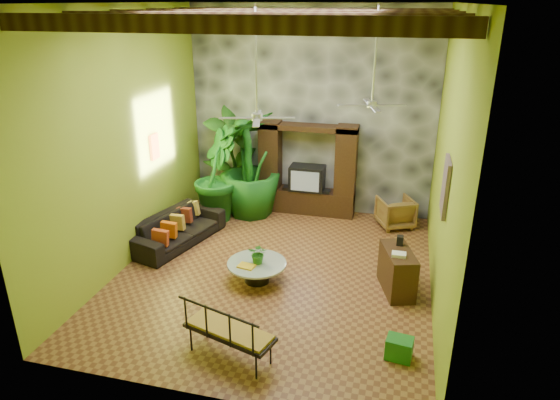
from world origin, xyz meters
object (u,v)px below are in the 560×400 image
(wicker_armchair, at_px, (395,212))
(green_bin, at_px, (399,348))
(entertainment_center, at_px, (307,176))
(sofa, at_px, (178,228))
(tall_plant_c, at_px, (250,164))
(tall_plant_a, at_px, (233,158))
(tall_plant_b, at_px, (216,175))
(coffee_table, at_px, (257,269))
(iron_bench, at_px, (227,330))
(side_console, at_px, (397,271))
(ceiling_fan_back, at_px, (373,94))
(ceiling_fan_front, at_px, (257,105))

(wicker_armchair, height_order, green_bin, wicker_armchair)
(entertainment_center, height_order, sofa, entertainment_center)
(tall_plant_c, distance_m, green_bin, 6.17)
(tall_plant_a, xyz_separation_m, tall_plant_b, (-0.14, -0.86, -0.18))
(coffee_table, xyz_separation_m, iron_bench, (0.25, -2.29, 0.29))
(wicker_armchair, bearing_deg, sofa, -1.25)
(green_bin, bearing_deg, side_console, 93.52)
(coffee_table, bearing_deg, tall_plant_a, 115.65)
(ceiling_fan_back, height_order, green_bin, ceiling_fan_back)
(coffee_table, bearing_deg, ceiling_fan_back, 41.44)
(tall_plant_c, bearing_deg, sofa, -118.78)
(ceiling_fan_front, xyz_separation_m, green_bin, (2.67, -1.63, -3.23))
(entertainment_center, xyz_separation_m, coffee_table, (-0.25, -3.57, -0.71))
(iron_bench, bearing_deg, sofa, 142.33)
(entertainment_center, height_order, wicker_armchair, entertainment_center)
(entertainment_center, relative_size, ceiling_fan_back, 1.29)
(entertainment_center, distance_m, tall_plant_b, 2.27)
(ceiling_fan_front, relative_size, side_console, 1.80)
(sofa, bearing_deg, entertainment_center, -28.99)
(tall_plant_b, height_order, side_console, tall_plant_b)
(ceiling_fan_front, bearing_deg, coffee_table, -146.98)
(ceiling_fan_front, height_order, ceiling_fan_back, same)
(ceiling_fan_back, xyz_separation_m, tall_plant_a, (-3.53, 1.88, -2.09))
(entertainment_center, height_order, coffee_table, entertainment_center)
(wicker_armchair, xyz_separation_m, tall_plant_c, (-3.57, -0.12, 0.95))
(tall_plant_c, bearing_deg, ceiling_fan_front, -69.56)
(green_bin, bearing_deg, wicker_armchair, 93.03)
(wicker_armchair, relative_size, tall_plant_a, 0.30)
(ceiling_fan_front, distance_m, side_console, 3.94)
(sofa, bearing_deg, green_bin, -103.22)
(tall_plant_a, relative_size, tall_plant_c, 1.00)
(coffee_table, bearing_deg, tall_plant_c, 109.48)
(ceiling_fan_front, distance_m, iron_bench, 3.69)
(entertainment_center, distance_m, green_bin, 5.79)
(coffee_table, xyz_separation_m, side_console, (2.60, 0.32, 0.16))
(tall_plant_a, bearing_deg, wicker_armchair, -3.87)
(entertainment_center, height_order, tall_plant_b, entertainment_center)
(ceiling_fan_front, height_order, side_console, ceiling_fan_front)
(tall_plant_c, distance_m, coffee_table, 3.46)
(coffee_table, height_order, iron_bench, iron_bench)
(sofa, bearing_deg, tall_plant_a, 4.28)
(iron_bench, bearing_deg, wicker_armchair, 85.22)
(tall_plant_a, xyz_separation_m, side_console, (4.29, -3.19, -0.90))
(coffee_table, distance_m, iron_bench, 2.32)
(tall_plant_a, bearing_deg, ceiling_fan_back, -28.02)
(ceiling_fan_front, xyz_separation_m, coffee_table, (-0.05, -0.03, -3.15))
(tall_plant_b, bearing_deg, ceiling_fan_back, -15.57)
(ceiling_fan_front, distance_m, coffee_table, 3.15)
(tall_plant_b, xyz_separation_m, coffee_table, (1.82, -2.65, -0.88))
(ceiling_fan_back, height_order, tall_plant_a, ceiling_fan_back)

